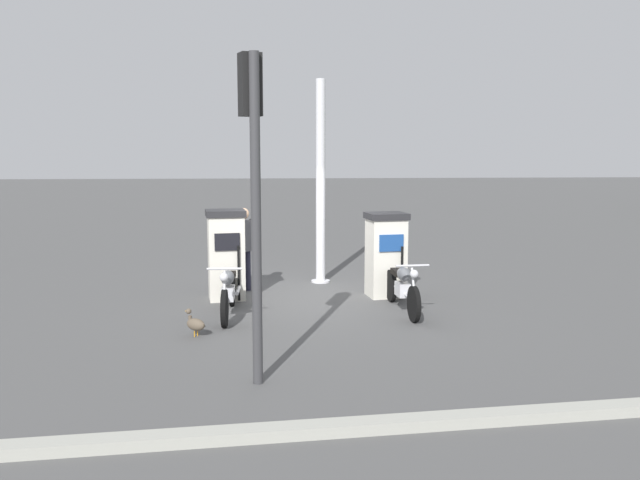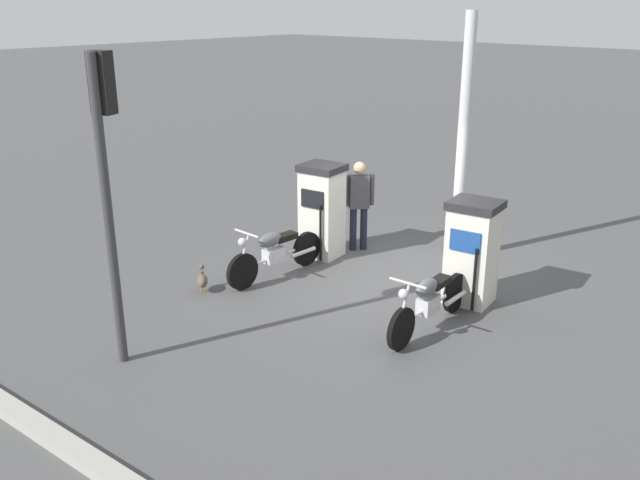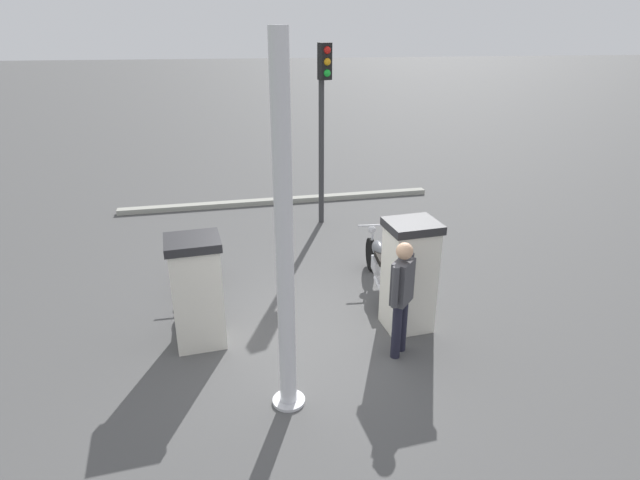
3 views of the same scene
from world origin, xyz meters
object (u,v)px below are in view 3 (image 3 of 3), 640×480
object	(u,v)px
motorcycle_far_pump	(201,276)
roadside_traffic_light	(323,105)
attendant_person	(402,292)
fuel_pump_far	(197,291)
wandering_duck	(385,247)
fuel_pump_near	(409,275)
canopy_support_pole	(284,247)
motorcycle_near_pump	(379,263)

from	to	relation	value
motorcycle_far_pump	roadside_traffic_light	size ratio (longest dim) A/B	0.54
attendant_person	roadside_traffic_light	bearing A→B (deg)	3.39
fuel_pump_far	attendant_person	xyz separation A→B (m)	(-0.68, -2.75, 0.14)
motorcycle_far_pump	attendant_person	distance (m)	3.44
attendant_person	wandering_duck	distance (m)	3.35
fuel_pump_far	attendant_person	bearing A→B (deg)	-103.84
wandering_duck	fuel_pump_near	bearing A→B (deg)	172.67
canopy_support_pole	motorcycle_near_pump	bearing A→B (deg)	-32.78
attendant_person	fuel_pump_far	bearing A→B (deg)	76.16
wandering_duck	fuel_pump_far	bearing A→B (deg)	126.71
motorcycle_near_pump	motorcycle_far_pump	world-z (taller)	motorcycle_near_pump
fuel_pump_far	motorcycle_near_pump	xyz separation A→B (m)	(1.32, -2.95, -0.38)
motorcycle_far_pump	canopy_support_pole	xyz separation A→B (m)	(-2.73, -1.21, 1.62)
fuel_pump_far	canopy_support_pole	distance (m)	2.25
attendant_person	roadside_traffic_light	xyz separation A→B (m)	(5.22, 0.31, 1.69)
fuel_pump_near	roadside_traffic_light	world-z (taller)	roadside_traffic_light
motorcycle_far_pump	attendant_person	size ratio (longest dim) A/B	1.25
fuel_pump_near	motorcycle_near_pump	bearing A→B (deg)	4.70
fuel_pump_far	roadside_traffic_light	xyz separation A→B (m)	(4.55, -2.44, 1.83)
motorcycle_far_pump	attendant_person	bearing A→B (deg)	-124.28
roadside_traffic_light	canopy_support_pole	bearing A→B (deg)	167.90
fuel_pump_near	motorcycle_near_pump	world-z (taller)	fuel_pump_near
fuel_pump_near	canopy_support_pole	xyz separation A→B (m)	(-1.49, 1.91, 1.20)
roadside_traffic_light	motorcycle_far_pump	bearing A→B (deg)	142.88
motorcycle_near_pump	motorcycle_far_pump	bearing A→B (deg)	91.44
roadside_traffic_light	canopy_support_pole	size ratio (longest dim) A/B	0.91
fuel_pump_near	motorcycle_near_pump	xyz separation A→B (m)	(1.32, 0.11, -0.42)
wandering_duck	roadside_traffic_light	distance (m)	3.32
roadside_traffic_light	fuel_pump_far	bearing A→B (deg)	151.82
fuel_pump_far	wandering_duck	distance (m)	4.26
motorcycle_far_pump	wandering_duck	bearing A→B (deg)	-69.63
fuel_pump_far	wandering_duck	world-z (taller)	fuel_pump_far
motorcycle_near_pump	roadside_traffic_light	bearing A→B (deg)	8.99
fuel_pump_near	motorcycle_near_pump	distance (m)	1.39
fuel_pump_near	fuel_pump_far	world-z (taller)	fuel_pump_near
fuel_pump_far	attendant_person	distance (m)	2.83
motorcycle_far_pump	canopy_support_pole	distance (m)	3.39
fuel_pump_near	fuel_pump_far	distance (m)	3.06
motorcycle_near_pump	canopy_support_pole	xyz separation A→B (m)	(-2.80, 1.80, 1.62)
attendant_person	motorcycle_far_pump	bearing A→B (deg)	55.72
attendant_person	wandering_duck	xyz separation A→B (m)	(3.20, -0.63, -0.77)
fuel_pump_near	motorcycle_far_pump	world-z (taller)	fuel_pump_near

